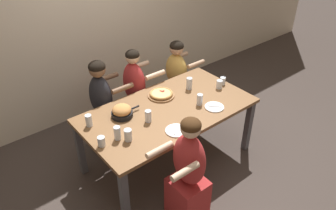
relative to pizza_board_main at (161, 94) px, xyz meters
name	(u,v)px	position (x,y,z in m)	size (l,w,h in m)	color
ground_plane	(168,159)	(-0.11, -0.26, -0.78)	(18.00, 18.00, 0.00)	#423833
restaurant_back_panel	(90,0)	(-0.11, 1.31, 0.82)	(10.00, 0.06, 3.20)	beige
dining_table	(168,114)	(-0.11, -0.26, -0.10)	(1.91, 1.03, 0.75)	brown
pizza_board_main	(161,94)	(0.00, 0.00, 0.00)	(0.31, 0.31, 0.05)	#996B42
skillet_bowl	(122,112)	(-0.58, -0.06, 0.03)	(0.33, 0.23, 0.14)	black
empty_plate_a	(176,131)	(-0.29, -0.62, -0.02)	(0.22, 0.22, 0.02)	white
empty_plate_b	(214,107)	(0.31, -0.56, -0.02)	(0.22, 0.22, 0.02)	white
cocktail_glass_blue	(223,81)	(0.77, -0.26, 0.01)	(0.07, 0.07, 0.11)	silver
drinking_glass_a	(117,134)	(-0.81, -0.35, 0.04)	(0.07, 0.07, 0.14)	silver
drinking_glass_b	(101,142)	(-0.98, -0.34, 0.02)	(0.07, 0.07, 0.10)	silver
drinking_glass_c	(219,84)	(0.66, -0.30, 0.03)	(0.07, 0.07, 0.10)	silver
drinking_glass_d	(189,84)	(0.37, -0.08, 0.04)	(0.07, 0.07, 0.15)	silver
drinking_glass_e	(148,117)	(-0.41, -0.31, 0.03)	(0.07, 0.07, 0.13)	silver
drinking_glass_f	(200,100)	(0.22, -0.41, 0.03)	(0.07, 0.07, 0.13)	silver
drinking_glass_g	(128,135)	(-0.74, -0.44, 0.03)	(0.08, 0.08, 0.12)	silver
drinking_glass_h	(89,121)	(-0.93, 0.01, 0.03)	(0.07, 0.07, 0.13)	silver
diner_far_right	(176,81)	(0.65, 0.48, -0.27)	(0.51, 0.40, 1.11)	gold
diner_near_midleft	(188,175)	(-0.46, -1.00, -0.24)	(0.51, 0.40, 1.18)	#B22D2D
diner_far_midleft	(103,109)	(-0.53, 0.48, -0.23)	(0.51, 0.40, 1.19)	#232328
diner_far_center	(135,96)	(-0.06, 0.48, -0.24)	(0.51, 0.40, 1.18)	#B22D2D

